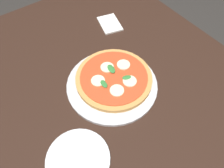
# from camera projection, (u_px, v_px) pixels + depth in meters

# --- Properties ---
(ground_plane) EXTENTS (6.00, 6.00, 0.00)m
(ground_plane) POSITION_uv_depth(u_px,v_px,m) (125.00, 160.00, 1.42)
(ground_plane) COLOR #2D2B28
(dining_table) EXTENTS (1.58, 1.02, 0.72)m
(dining_table) POSITION_uv_depth(u_px,v_px,m) (133.00, 111.00, 0.89)
(dining_table) COLOR black
(dining_table) RESTS_ON ground_plane
(serving_tray) EXTENTS (0.35, 0.35, 0.01)m
(serving_tray) POSITION_uv_depth(u_px,v_px,m) (112.00, 85.00, 0.86)
(serving_tray) COLOR silver
(serving_tray) RESTS_ON dining_table
(pizza) EXTENTS (0.30, 0.30, 0.03)m
(pizza) POSITION_uv_depth(u_px,v_px,m) (114.00, 78.00, 0.86)
(pizza) COLOR tan
(pizza) RESTS_ON serving_tray
(plate_white) EXTENTS (0.20, 0.20, 0.01)m
(plate_white) POSITION_uv_depth(u_px,v_px,m) (78.00, 160.00, 0.69)
(plate_white) COLOR white
(plate_white) RESTS_ON dining_table
(napkin) EXTENTS (0.15, 0.12, 0.01)m
(napkin) POSITION_uv_depth(u_px,v_px,m) (110.00, 24.00, 1.08)
(napkin) COLOR white
(napkin) RESTS_ON dining_table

